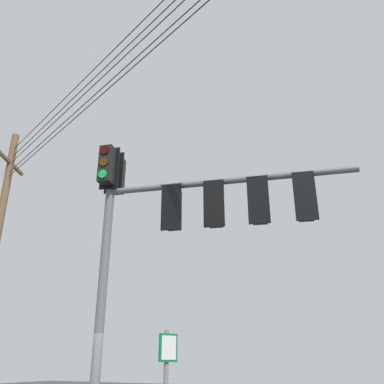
% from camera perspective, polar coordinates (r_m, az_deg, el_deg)
% --- Properties ---
extents(signal_mast_assembly, '(1.80, 5.56, 6.68)m').
position_cam_1_polar(signal_mast_assembly, '(8.93, -2.56, -3.63)').
color(signal_mast_assembly, slate).
rests_on(signal_mast_assembly, ground).
extents(overhead_wire_span, '(7.47, 17.67, 1.69)m').
position_cam_1_polar(overhead_wire_span, '(11.08, -7.30, 19.72)').
color(overhead_wire_span, black).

